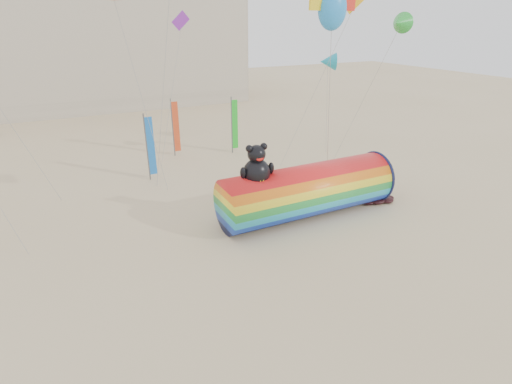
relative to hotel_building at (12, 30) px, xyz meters
name	(u,v)px	position (x,y,z in m)	size (l,w,h in m)	color
ground	(260,242)	(12.00, -45.95, -10.31)	(160.00, 160.00, 0.00)	#CCB58C
hotel_building	(12,30)	(0.00, 0.00, 0.00)	(60.40, 15.40, 20.60)	#B7AD99
windsock_assembly	(307,189)	(16.25, -44.17, -8.57)	(11.38, 3.47, 5.25)	red
kite_handler	(363,182)	(21.72, -43.15, -9.44)	(0.64, 0.42, 1.75)	#5B5E63
fabric_bundle	(379,200)	(21.68, -44.90, -10.14)	(2.62, 1.35, 0.41)	black
festival_banners	(189,132)	(12.97, -30.74, -7.67)	(9.15, 5.07, 5.20)	#59595E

